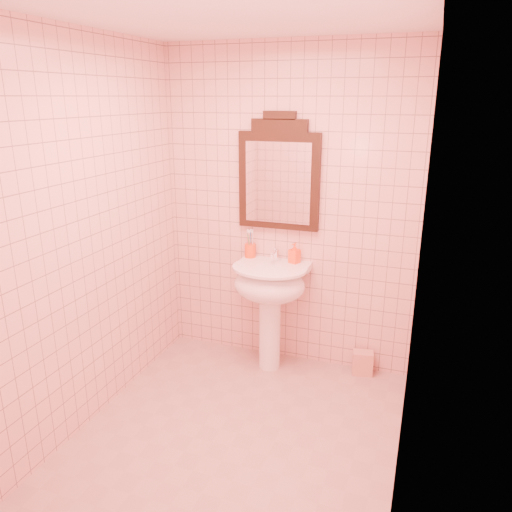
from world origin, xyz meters
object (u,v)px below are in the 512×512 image
at_px(toothbrush_cup, 250,250).
at_px(soap_dispenser, 294,253).
at_px(pedestal_sink, 270,291).
at_px(towel, 363,363).
at_px(mirror, 279,176).

relative_size(toothbrush_cup, soap_dispenser, 1.29).
distance_m(pedestal_sink, toothbrush_cup, 0.38).
distance_m(pedestal_sink, soap_dispenser, 0.35).
distance_m(pedestal_sink, towel, 0.94).
height_order(pedestal_sink, towel, pedestal_sink).
bearing_deg(soap_dispenser, pedestal_sink, -114.85).
bearing_deg(soap_dispenser, mirror, -178.33).
xyz_separation_m(pedestal_sink, toothbrush_cup, (-0.22, 0.17, 0.26)).
relative_size(soap_dispenser, towel, 0.84).
xyz_separation_m(pedestal_sink, soap_dispenser, (0.15, 0.15, 0.28)).
bearing_deg(toothbrush_cup, towel, -1.70).
bearing_deg(towel, toothbrush_cup, 178.30).
bearing_deg(toothbrush_cup, mirror, 7.43).
distance_m(mirror, towel, 1.61).
height_order(mirror, towel, mirror).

